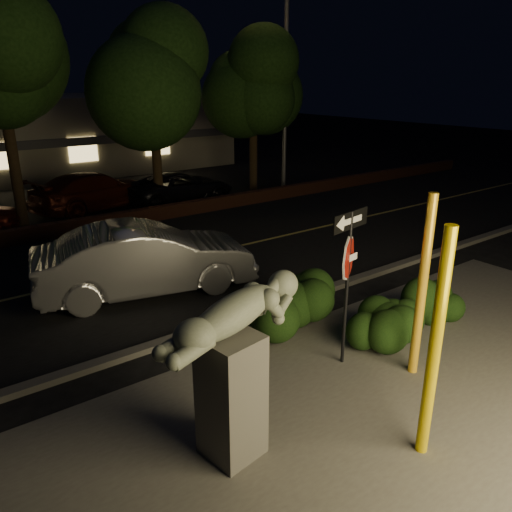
# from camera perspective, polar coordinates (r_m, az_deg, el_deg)

# --- Properties ---
(ground) EXTENTS (90.00, 90.00, 0.00)m
(ground) POSITION_cam_1_polar(r_m,az_deg,el_deg) (16.89, -14.30, 2.18)
(ground) COLOR black
(ground) RESTS_ON ground
(patio) EXTENTS (14.00, 6.00, 0.02)m
(patio) POSITION_cam_1_polar(r_m,az_deg,el_deg) (8.71, 16.58, -15.44)
(patio) COLOR #4C4944
(patio) RESTS_ON ground
(road) EXTENTS (80.00, 8.00, 0.01)m
(road) POSITION_cam_1_polar(r_m,az_deg,el_deg) (14.29, -9.58, -0.65)
(road) COLOR black
(road) RESTS_ON ground
(lane_marking) EXTENTS (80.00, 0.12, 0.00)m
(lane_marking) POSITION_cam_1_polar(r_m,az_deg,el_deg) (14.29, -9.58, -0.61)
(lane_marking) COLOR #AF9B46
(lane_marking) RESTS_ON road
(curb) EXTENTS (80.00, 0.25, 0.12)m
(curb) POSITION_cam_1_polar(r_m,az_deg,el_deg) (11.04, 0.36, -6.33)
(curb) COLOR #4C4944
(curb) RESTS_ON ground
(brick_wall) EXTENTS (40.00, 0.35, 0.50)m
(brick_wall) POSITION_cam_1_polar(r_m,az_deg,el_deg) (17.99, -15.99, 3.91)
(brick_wall) COLOR #411F14
(brick_wall) RESTS_ON ground
(parking_lot) EXTENTS (40.00, 12.00, 0.01)m
(parking_lot) POSITION_cam_1_polar(r_m,az_deg,el_deg) (23.34, -21.08, 6.24)
(parking_lot) COLOR black
(parking_lot) RESTS_ON ground
(building) EXTENTS (22.00, 10.20, 4.00)m
(building) POSITION_cam_1_polar(r_m,az_deg,el_deg) (30.74, -25.89, 12.34)
(building) COLOR slate
(building) RESTS_ON ground
(tree_far_c) EXTENTS (4.80, 4.80, 7.84)m
(tree_far_c) POSITION_cam_1_polar(r_m,az_deg,el_deg) (19.75, -12.04, 21.47)
(tree_far_c) COLOR black
(tree_far_c) RESTS_ON ground
(tree_far_d) EXTENTS (4.40, 4.40, 7.42)m
(tree_far_d) POSITION_cam_1_polar(r_m,az_deg,el_deg) (22.75, -0.32, 20.96)
(tree_far_d) COLOR black
(tree_far_d) RESTS_ON ground
(yellow_pole_left) EXTENTS (0.16, 0.16, 3.27)m
(yellow_pole_left) POSITION_cam_1_polar(r_m,az_deg,el_deg) (6.91, 19.76, -9.80)
(yellow_pole_left) COLOR yellow
(yellow_pole_left) RESTS_ON ground
(yellow_pole_right) EXTENTS (0.16, 0.16, 3.22)m
(yellow_pole_right) POSITION_cam_1_polar(r_m,az_deg,el_deg) (8.75, 18.46, -3.48)
(yellow_pole_right) COLOR yellow
(yellow_pole_right) RESTS_ON ground
(signpost) EXTENTS (0.95, 0.20, 2.84)m
(signpost) POSITION_cam_1_polar(r_m,az_deg,el_deg) (8.58, 10.55, -0.28)
(signpost) COLOR black
(signpost) RESTS_ON ground
(sculpture) EXTENTS (2.28, 0.91, 2.43)m
(sculpture) POSITION_cam_1_polar(r_m,az_deg,el_deg) (6.58, -2.65, -11.43)
(sculpture) COLOR #4C4944
(sculpture) RESTS_ON ground
(hedge_center) EXTENTS (2.37, 1.81, 1.12)m
(hedge_center) POSITION_cam_1_polar(r_m,az_deg,el_deg) (10.17, 4.68, -5.67)
(hedge_center) COLOR black
(hedge_center) RESTS_ON ground
(hedge_right) EXTENTS (1.95, 1.29, 1.17)m
(hedge_right) POSITION_cam_1_polar(r_m,az_deg,el_deg) (10.00, 14.85, -6.60)
(hedge_right) COLOR black
(hedge_right) RESTS_ON ground
(hedge_far_right) EXTENTS (1.63, 1.14, 1.05)m
(hedge_far_right) POSITION_cam_1_polar(r_m,az_deg,el_deg) (11.19, 20.29, -4.65)
(hedge_far_right) COLOR black
(hedge_far_right) RESTS_ON ground
(streetlight) EXTENTS (1.40, 0.41, 9.31)m
(streetlight) POSITION_cam_1_polar(r_m,az_deg,el_deg) (22.99, 2.97, 21.23)
(streetlight) COLOR #4F4F54
(streetlight) RESTS_ON ground
(silver_sedan) EXTENTS (5.38, 2.92, 1.68)m
(silver_sedan) POSITION_cam_1_polar(r_m,az_deg,el_deg) (12.14, -12.46, -0.36)
(silver_sedan) COLOR #BBBBC0
(silver_sedan) RESTS_ON ground
(parked_car_darkred) EXTENTS (5.40, 3.30, 1.46)m
(parked_car_darkred) POSITION_cam_1_polar(r_m,az_deg,el_deg) (20.73, -18.00, 7.10)
(parked_car_darkred) COLOR #40130B
(parked_car_darkred) RESTS_ON ground
(parked_car_dark) EXTENTS (4.47, 2.07, 1.24)m
(parked_car_dark) POSITION_cam_1_polar(r_m,az_deg,el_deg) (21.17, -8.61, 7.78)
(parked_car_dark) COLOR black
(parked_car_dark) RESTS_ON ground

